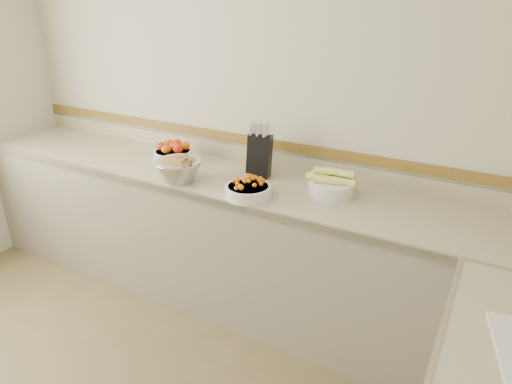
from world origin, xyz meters
The scene contains 7 objects.
back_wall centered at (0.00, 2.00, 1.30)m, with size 4.00×4.00×0.00m, color #BAB499.
counter_back centered at (0.00, 1.68, 0.45)m, with size 4.00×0.65×1.08m.
knife_block centered at (0.12, 1.80, 1.04)m, with size 0.18×0.20×0.34m.
tomato_bowl centered at (-0.52, 1.75, 0.96)m, with size 0.26×0.26×0.13m.
cherry_tomato_bowl centered at (0.23, 1.47, 0.95)m, with size 0.26×0.26×0.14m.
corn_bowl centered at (0.62, 1.73, 0.96)m, with size 0.29×0.26×0.15m.
rhubarb_bowl centered at (-0.25, 1.47, 0.98)m, with size 0.28×0.28×0.16m.
Camera 1 is at (1.41, -0.54, 1.94)m, focal length 32.00 mm.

